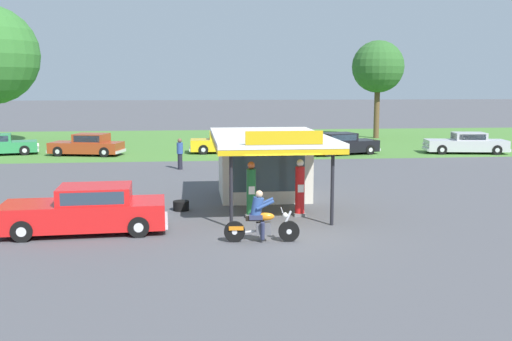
% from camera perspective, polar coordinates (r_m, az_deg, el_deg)
% --- Properties ---
extents(ground_plane, '(300.00, 300.00, 0.00)m').
position_cam_1_polar(ground_plane, '(18.95, 2.84, -6.08)').
color(ground_plane, '#4C4C51').
extents(grass_verge_strip, '(120.00, 24.00, 0.01)m').
position_cam_1_polar(grass_verge_strip, '(48.43, -2.70, 2.82)').
color(grass_verge_strip, '#477A33').
rests_on(grass_verge_strip, ground).
extents(service_station_kiosk, '(4.30, 7.60, 3.23)m').
position_cam_1_polar(service_station_kiosk, '(24.15, 0.86, 1.08)').
color(service_station_kiosk, beige).
rests_on(service_station_kiosk, ground).
extents(gas_pump_nearside, '(0.44, 0.44, 2.00)m').
position_cam_1_polar(gas_pump_nearside, '(21.01, -0.46, -2.06)').
color(gas_pump_nearside, slate).
rests_on(gas_pump_nearside, ground).
extents(gas_pump_offside, '(0.44, 0.44, 2.06)m').
position_cam_1_polar(gas_pump_offside, '(21.25, 4.27, -1.89)').
color(gas_pump_offside, slate).
rests_on(gas_pump_offside, ground).
extents(motorcycle_with_rider, '(2.29, 0.70, 1.58)m').
position_cam_1_polar(motorcycle_with_rider, '(17.77, 0.44, -4.88)').
color(motorcycle_with_rider, black).
rests_on(motorcycle_with_rider, ground).
extents(featured_classic_sedan, '(5.38, 2.22, 1.51)m').
position_cam_1_polar(featured_classic_sedan, '(19.66, -16.08, -3.76)').
color(featured_classic_sedan, red).
rests_on(featured_classic_sedan, ground).
extents(parked_car_back_row_centre_right, '(5.71, 2.61, 1.43)m').
position_cam_1_polar(parked_car_back_row_centre_right, '(42.66, 19.67, 2.45)').
color(parked_car_back_row_centre_right, '#B7B7BC').
rests_on(parked_car_back_row_centre_right, ground).
extents(parked_car_back_row_centre_left, '(5.10, 2.89, 1.45)m').
position_cam_1_polar(parked_car_back_row_centre_left, '(40.62, -15.99, 2.36)').
color(parked_car_back_row_centre_left, '#993819').
rests_on(parked_car_back_row_centre_left, ground).
extents(parked_car_back_row_far_right, '(5.12, 2.97, 1.45)m').
position_cam_1_polar(parked_car_back_row_far_right, '(40.01, 8.32, 2.53)').
color(parked_car_back_row_far_right, black).
rests_on(parked_car_back_row_far_right, ground).
extents(parked_car_back_row_centre, '(5.55, 1.98, 1.47)m').
position_cam_1_polar(parked_car_back_row_centre, '(40.49, -2.61, 2.69)').
color(parked_car_back_row_centre, gold).
rests_on(parked_car_back_row_centre, ground).
extents(bystander_leaning_by_kiosk, '(0.34, 0.34, 1.73)m').
position_cam_1_polar(bystander_leaning_by_kiosk, '(32.89, -7.37, 1.69)').
color(bystander_leaning_by_kiosk, black).
rests_on(bystander_leaning_by_kiosk, ground).
extents(tree_oak_far_right, '(4.45, 4.45, 8.38)m').
position_cam_1_polar(tree_oak_far_right, '(52.30, 11.85, 9.65)').
color(tree_oak_far_right, brown).
rests_on(tree_oak_far_right, ground).
extents(spare_tire_stack, '(0.60, 0.60, 0.36)m').
position_cam_1_polar(spare_tire_stack, '(22.38, -7.26, -3.40)').
color(spare_tire_stack, black).
rests_on(spare_tire_stack, ground).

